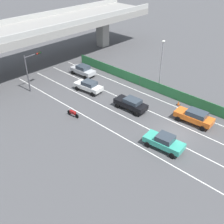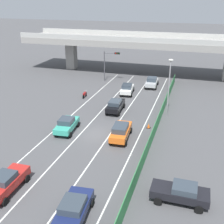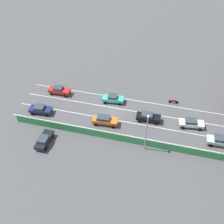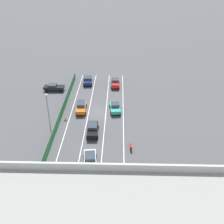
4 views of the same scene
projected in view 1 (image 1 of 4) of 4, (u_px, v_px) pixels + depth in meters
The scene contains 16 objects.
ground_plane at pixel (178, 133), 31.15m from camera, with size 300.00×300.00×0.00m, color #4C4C4F.
lane_line_left_edge at pixel (122, 137), 30.55m from camera, with size 0.14×44.28×0.01m, color silver.
lane_line_mid_left at pixel (141, 125), 32.56m from camera, with size 0.14×44.28×0.01m, color silver.
lane_line_mid_right at pixel (157, 114), 34.58m from camera, with size 0.14×44.28×0.01m, color silver.
lane_line_right_edge at pixel (171, 105), 36.60m from camera, with size 0.14×44.28×0.01m, color silver.
elevated_overpass at pixel (33, 32), 44.43m from camera, with size 49.57×9.21×7.82m.
green_fence at pixel (178, 96), 37.17m from camera, with size 0.10×40.38×1.52m.
car_sedan_black at pixel (131, 103), 35.07m from camera, with size 2.08×4.55×1.65m.
car_hatchback_white at pixel (89, 86), 39.43m from camera, with size 2.34×4.55×1.63m.
car_taxi_teal at pixel (164, 142), 28.41m from camera, with size 2.32×4.41×1.67m.
car_taxi_orange at pixel (195, 116), 32.40m from camera, with size 2.17×4.71×1.74m.
car_sedan_silver at pixel (83, 70), 44.19m from camera, with size 2.13×4.44×1.70m.
motorcycle at pixel (73, 113), 33.94m from camera, with size 0.60×1.95×0.93m.
traffic_light at pixel (32, 65), 38.50m from camera, with size 2.94×0.55×5.47m.
street_lamp at pixel (161, 61), 37.65m from camera, with size 0.60×0.36×7.55m.
traffic_cone at pixel (178, 103), 36.39m from camera, with size 0.47×0.47×0.61m.
Camera 1 is at (-23.35, -11.86, 18.65)m, focal length 43.54 mm.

